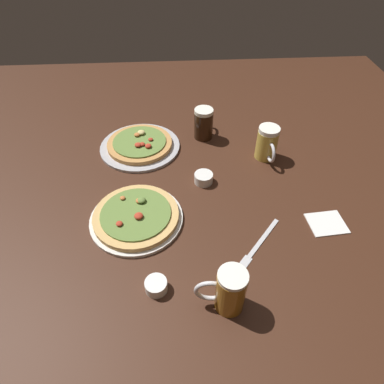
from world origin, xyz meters
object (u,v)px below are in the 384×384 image
object	(u,v)px
beer_mug_amber	(229,291)
fork_left	(259,243)
napkin_folded	(327,223)
beer_mug_dark	(267,143)
ramekin_butter	(156,286)
ramekin_sauce	(204,178)
pizza_plate_near	(136,217)
pizza_plate_far	(140,145)
beer_mug_pale	(204,123)

from	to	relation	value
beer_mug_amber	fork_left	xyz separation A→B (m)	(0.13, 0.20, -0.07)
beer_mug_amber	napkin_folded	bearing A→B (deg)	35.03
beer_mug_dark	napkin_folded	xyz separation A→B (m)	(0.13, -0.37, -0.06)
beer_mug_dark	beer_mug_amber	bearing A→B (deg)	-111.37
beer_mug_dark	beer_mug_amber	world-z (taller)	beer_mug_amber
fork_left	ramekin_butter	bearing A→B (deg)	-156.91
ramekin_sauce	ramekin_butter	world-z (taller)	ramekin_sauce
pizza_plate_near	fork_left	size ratio (longest dim) A/B	1.67
beer_mug_dark	fork_left	size ratio (longest dim) A/B	0.74
ramekin_butter	fork_left	size ratio (longest dim) A/B	0.34
napkin_folded	fork_left	world-z (taller)	napkin_folded
pizza_plate_near	ramekin_butter	bearing A→B (deg)	-75.04
beer_mug_dark	ramekin_butter	size ratio (longest dim) A/B	2.20
beer_mug_amber	pizza_plate_near	bearing A→B (deg)	129.25
ramekin_sauce	napkin_folded	world-z (taller)	ramekin_sauce
pizza_plate_far	ramekin_sauce	size ratio (longest dim) A/B	4.81
pizza_plate_far	beer_mug_dark	size ratio (longest dim) A/B	2.43
beer_mug_pale	pizza_plate_near	bearing A→B (deg)	-119.50
pizza_plate_far	fork_left	world-z (taller)	pizza_plate_far
pizza_plate_near	ramekin_sauce	world-z (taller)	pizza_plate_near
pizza_plate_near	napkin_folded	bearing A→B (deg)	-5.26
napkin_folded	pizza_plate_near	bearing A→B (deg)	174.74
pizza_plate_near	beer_mug_pale	size ratio (longest dim) A/B	2.30
beer_mug_amber	pizza_plate_far	bearing A→B (deg)	110.32
ramekin_sauce	napkin_folded	xyz separation A→B (m)	(0.39, -0.23, -0.01)
pizza_plate_near	napkin_folded	size ratio (longest dim) A/B	2.59
pizza_plate_near	beer_mug_dark	size ratio (longest dim) A/B	2.26
beer_mug_amber	ramekin_butter	distance (m)	0.21
pizza_plate_far	fork_left	size ratio (longest dim) A/B	1.80
pizza_plate_near	napkin_folded	world-z (taller)	pizza_plate_near
beer_mug_dark	fork_left	distance (m)	0.46
pizza_plate_near	fork_left	xyz separation A→B (m)	(0.39, -0.12, -0.01)
ramekin_butter	beer_mug_dark	bearing A→B (deg)	52.58
pizza_plate_near	ramekin_butter	world-z (taller)	pizza_plate_near
beer_mug_dark	napkin_folded	bearing A→B (deg)	-71.06
beer_mug_amber	ramekin_sauce	xyz separation A→B (m)	(-0.02, 0.50, -0.05)
fork_left	beer_mug_dark	bearing A→B (deg)	75.17
beer_mug_amber	napkin_folded	world-z (taller)	beer_mug_amber
pizza_plate_near	ramekin_sauce	xyz separation A→B (m)	(0.24, 0.18, 0.00)
beer_mug_dark	ramekin_butter	xyz separation A→B (m)	(-0.44, -0.57, -0.05)
ramekin_butter	fork_left	world-z (taller)	ramekin_butter
beer_mug_dark	beer_mug_amber	distance (m)	0.68
pizza_plate_far	ramekin_sauce	distance (m)	0.34
beer_mug_dark	ramekin_sauce	size ratio (longest dim) A/B	1.98
beer_mug_amber	beer_mug_pale	bearing A→B (deg)	89.48
beer_mug_pale	napkin_folded	xyz separation A→B (m)	(0.37, -0.53, -0.06)
beer_mug_pale	ramekin_sauce	world-z (taller)	beer_mug_pale
pizza_plate_far	beer_mug_amber	xyz separation A→B (m)	(0.27, -0.73, 0.06)
beer_mug_dark	beer_mug_pale	size ratio (longest dim) A/B	1.02
beer_mug_dark	ramekin_sauce	distance (m)	0.30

